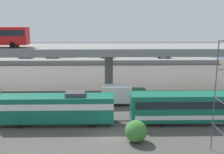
% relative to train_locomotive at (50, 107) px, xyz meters
% --- Properties ---
extents(ground_plane, '(260.00, 260.00, 0.00)m').
position_rel_train_locomotive_xyz_m(ground_plane, '(7.56, -4.00, -2.19)').
color(ground_plane, '#4C4944').
extents(rail_strip_near, '(110.00, 0.12, 0.12)m').
position_rel_train_locomotive_xyz_m(rail_strip_near, '(7.56, -0.71, -2.13)').
color(rail_strip_near, '#59544C').
rests_on(rail_strip_near, ground_plane).
extents(rail_strip_far, '(110.00, 0.12, 0.12)m').
position_rel_train_locomotive_xyz_m(rail_strip_far, '(7.56, 0.71, -2.13)').
color(rail_strip_far, '#59544C').
rests_on(rail_strip_far, ground_plane).
extents(train_locomotive, '(15.41, 3.04, 4.18)m').
position_rel_train_locomotive_xyz_m(train_locomotive, '(0.00, 0.00, 0.00)').
color(train_locomotive, '#14664C').
rests_on(train_locomotive, ground_plane).
extents(train_coach_lead, '(21.60, 3.04, 3.86)m').
position_rel_train_locomotive_xyz_m(train_coach_lead, '(20.92, -0.00, -0.02)').
color(train_coach_lead, '#14664C').
rests_on(train_coach_lead, ground_plane).
extents(highway_overpass, '(96.00, 10.74, 8.32)m').
position_rel_train_locomotive_xyz_m(highway_overpass, '(7.56, 16.00, 5.34)').
color(highway_overpass, gray).
rests_on(highway_overpass, ground_plane).
extents(service_truck_west, '(6.80, 2.46, 3.04)m').
position_rel_train_locomotive_xyz_m(service_truck_west, '(9.53, 7.88, -0.56)').
color(service_truck_west, '#0C4C26').
rests_on(service_truck_west, ground_plane).
extents(pier_parking_lot, '(64.60, 11.50, 1.38)m').
position_rel_train_locomotive_xyz_m(pier_parking_lot, '(7.56, 51.00, -1.50)').
color(pier_parking_lot, gray).
rests_on(pier_parking_lot, ground_plane).
extents(parked_car_0, '(4.28, 1.89, 1.50)m').
position_rel_train_locomotive_xyz_m(parked_car_0, '(7.43, 50.38, -0.04)').
color(parked_car_0, '#B7B7BC').
rests_on(parked_car_0, pier_parking_lot).
extents(parked_car_1, '(4.15, 1.99, 1.50)m').
position_rel_train_locomotive_xyz_m(parked_car_1, '(-9.14, 50.44, -0.04)').
color(parked_car_1, '#515459').
rests_on(parked_car_1, pier_parking_lot).
extents(parked_car_2, '(4.41, 1.94, 1.50)m').
position_rel_train_locomotive_xyz_m(parked_car_2, '(-17.19, 50.53, -0.04)').
color(parked_car_2, navy).
rests_on(parked_car_2, pier_parking_lot).
extents(parked_car_3, '(4.66, 1.82, 1.50)m').
position_rel_train_locomotive_xyz_m(parked_car_3, '(-12.49, 53.11, -0.04)').
color(parked_car_3, silver).
rests_on(parked_car_3, pier_parking_lot).
extents(parked_car_4, '(4.29, 1.89, 1.50)m').
position_rel_train_locomotive_xyz_m(parked_car_4, '(24.60, 49.70, -0.04)').
color(parked_car_4, navy).
rests_on(parked_car_4, pier_parking_lot).
extents(parked_car_5, '(4.33, 1.93, 1.50)m').
position_rel_train_locomotive_xyz_m(parked_car_5, '(2.85, 52.75, -0.04)').
color(parked_car_5, maroon).
rests_on(parked_car_5, pier_parking_lot).
extents(parked_car_6, '(4.29, 1.93, 1.50)m').
position_rel_train_locomotive_xyz_m(parked_car_6, '(-4.52, 52.40, -0.04)').
color(parked_car_6, silver).
rests_on(parked_car_6, pier_parking_lot).
extents(harbor_water, '(140.00, 36.00, 0.01)m').
position_rel_train_locomotive_xyz_m(harbor_water, '(7.56, 74.00, -2.19)').
color(harbor_water, '#2D5170').
rests_on(harbor_water, ground_plane).
extents(shrub_right, '(2.42, 2.42, 2.42)m').
position_rel_train_locomotive_xyz_m(shrub_right, '(10.22, -5.47, -0.98)').
color(shrub_right, '#397B32').
rests_on(shrub_right, ground_plane).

